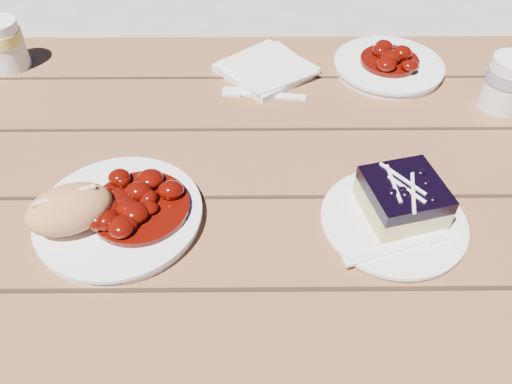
{
  "coord_description": "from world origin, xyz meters",
  "views": [
    {
      "loc": [
        -0.04,
        -0.59,
        1.28
      ],
      "look_at": [
        -0.04,
        -0.13,
        0.81
      ],
      "focal_mm": 35.0,
      "sensor_mm": 36.0,
      "label": 1
    }
  ],
  "objects_px": {
    "main_plate": "(120,216)",
    "second_cup": "(4,45)",
    "bread_roll": "(69,209)",
    "picnic_table": "(276,227)",
    "second_plate": "(388,67)",
    "dessert_plate": "(393,221)",
    "blueberry_cake": "(403,197)",
    "coffee_cup": "(507,83)"
  },
  "relations": [
    {
      "from": "main_plate",
      "to": "second_cup",
      "type": "bearing_deg",
      "value": 125.38
    },
    {
      "from": "bread_roll",
      "to": "second_cup",
      "type": "relative_size",
      "value": 1.21
    },
    {
      "from": "picnic_table",
      "to": "bread_roll",
      "type": "xyz_separation_m",
      "value": [
        -0.28,
        -0.14,
        0.21
      ]
    },
    {
      "from": "main_plate",
      "to": "second_plate",
      "type": "height_order",
      "value": "same"
    },
    {
      "from": "bread_roll",
      "to": "dessert_plate",
      "type": "bearing_deg",
      "value": 1.35
    },
    {
      "from": "blueberry_cake",
      "to": "coffee_cup",
      "type": "distance_m",
      "value": 0.35
    },
    {
      "from": "bread_roll",
      "to": "picnic_table",
      "type": "bearing_deg",
      "value": 26.82
    },
    {
      "from": "main_plate",
      "to": "blueberry_cake",
      "type": "distance_m",
      "value": 0.39
    },
    {
      "from": "picnic_table",
      "to": "second_plate",
      "type": "bearing_deg",
      "value": 49.83
    },
    {
      "from": "dessert_plate",
      "to": "blueberry_cake",
      "type": "height_order",
      "value": "blueberry_cake"
    },
    {
      "from": "dessert_plate",
      "to": "picnic_table",
      "type": "bearing_deg",
      "value": 139.26
    },
    {
      "from": "picnic_table",
      "to": "blueberry_cake",
      "type": "xyz_separation_m",
      "value": [
        0.16,
        -0.12,
        0.2
      ]
    },
    {
      "from": "picnic_table",
      "to": "second_cup",
      "type": "xyz_separation_m",
      "value": [
        -0.52,
        0.29,
        0.21
      ]
    },
    {
      "from": "blueberry_cake",
      "to": "dessert_plate",
      "type": "bearing_deg",
      "value": -137.53
    },
    {
      "from": "bread_roll",
      "to": "second_plate",
      "type": "distance_m",
      "value": 0.65
    },
    {
      "from": "blueberry_cake",
      "to": "second_cup",
      "type": "distance_m",
      "value": 0.79
    },
    {
      "from": "picnic_table",
      "to": "second_cup",
      "type": "height_order",
      "value": "second_cup"
    },
    {
      "from": "picnic_table",
      "to": "dessert_plate",
      "type": "height_order",
      "value": "dessert_plate"
    },
    {
      "from": "picnic_table",
      "to": "main_plate",
      "type": "relative_size",
      "value": 8.87
    },
    {
      "from": "dessert_plate",
      "to": "coffee_cup",
      "type": "height_order",
      "value": "coffee_cup"
    },
    {
      "from": "dessert_plate",
      "to": "second_plate",
      "type": "distance_m",
      "value": 0.4
    },
    {
      "from": "second_plate",
      "to": "second_cup",
      "type": "distance_m",
      "value": 0.74
    },
    {
      "from": "coffee_cup",
      "to": "picnic_table",
      "type": "bearing_deg",
      "value": -159.84
    },
    {
      "from": "main_plate",
      "to": "blueberry_cake",
      "type": "xyz_separation_m",
      "value": [
        0.39,
        0.01,
        0.03
      ]
    },
    {
      "from": "bread_roll",
      "to": "second_cup",
      "type": "bearing_deg",
      "value": 118.74
    },
    {
      "from": "main_plate",
      "to": "second_plate",
      "type": "bearing_deg",
      "value": 40.68
    },
    {
      "from": "main_plate",
      "to": "coffee_cup",
      "type": "relative_size",
      "value": 2.41
    },
    {
      "from": "second_plate",
      "to": "second_cup",
      "type": "xyz_separation_m",
      "value": [
        -0.74,
        0.02,
        0.04
      ]
    },
    {
      "from": "dessert_plate",
      "to": "second_plate",
      "type": "relative_size",
      "value": 0.95
    },
    {
      "from": "coffee_cup",
      "to": "second_plate",
      "type": "relative_size",
      "value": 0.46
    },
    {
      "from": "coffee_cup",
      "to": "blueberry_cake",
      "type": "bearing_deg",
      "value": -131.78
    },
    {
      "from": "picnic_table",
      "to": "dessert_plate",
      "type": "bearing_deg",
      "value": -40.74
    },
    {
      "from": "dessert_plate",
      "to": "blueberry_cake",
      "type": "relative_size",
      "value": 1.62
    },
    {
      "from": "second_cup",
      "to": "picnic_table",
      "type": "bearing_deg",
      "value": -28.86
    },
    {
      "from": "blueberry_cake",
      "to": "second_cup",
      "type": "bearing_deg",
      "value": 135.57
    },
    {
      "from": "bread_roll",
      "to": "second_cup",
      "type": "distance_m",
      "value": 0.49
    },
    {
      "from": "blueberry_cake",
      "to": "coffee_cup",
      "type": "bearing_deg",
      "value": 34.38
    },
    {
      "from": "main_plate",
      "to": "bread_roll",
      "type": "distance_m",
      "value": 0.07
    },
    {
      "from": "second_cup",
      "to": "coffee_cup",
      "type": "bearing_deg",
      "value": -8.57
    },
    {
      "from": "coffee_cup",
      "to": "dessert_plate",
      "type": "bearing_deg",
      "value": -131.39
    },
    {
      "from": "blueberry_cake",
      "to": "coffee_cup",
      "type": "height_order",
      "value": "coffee_cup"
    },
    {
      "from": "main_plate",
      "to": "second_plate",
      "type": "distance_m",
      "value": 0.6
    }
  ]
}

